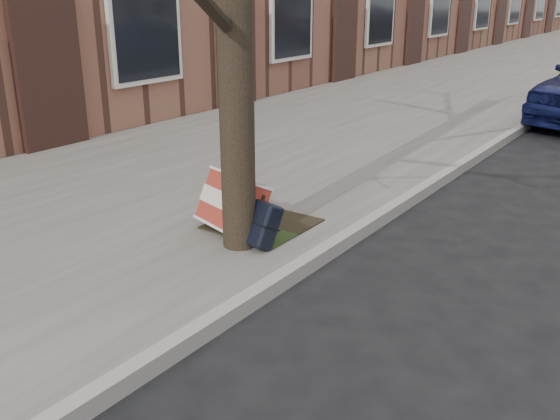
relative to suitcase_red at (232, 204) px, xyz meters
The scene contains 5 objects.
ground 2.32m from the suitcase_red, 23.04° to the right, with size 120.00×120.00×0.00m, color black.
near_sidewalk 14.20m from the suitcase_red, 96.46° to the left, with size 5.00×70.00×0.12m, color gray.
dirt_patch 0.42m from the suitcase_red, 71.31° to the left, with size 0.85×0.85×0.01m, color black.
suitcase_red is the anchor object (origin of this frame).
suitcase_navy 0.30m from the suitcase_red, 17.00° to the right, with size 0.54×0.18×0.39m, color black.
Camera 1 is at (1.25, -3.15, 2.21)m, focal length 40.00 mm.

